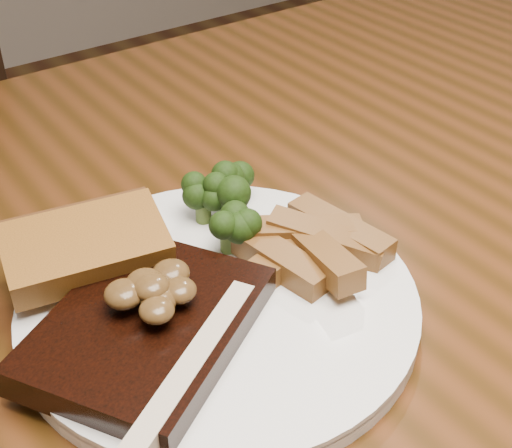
{
  "coord_description": "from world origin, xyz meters",
  "views": [
    {
      "loc": [
        -0.26,
        -0.38,
        1.11
      ],
      "look_at": [
        0.01,
        -0.0,
        0.78
      ],
      "focal_mm": 50.0,
      "sensor_mm": 36.0,
      "label": 1
    }
  ],
  "objects_px": {
    "steak": "(148,328)",
    "potato_wedges": "(310,250)",
    "plate": "(219,304)",
    "dining_table": "(249,337)",
    "garlic_bread": "(89,269)"
  },
  "relations": [
    {
      "from": "steak",
      "to": "potato_wedges",
      "type": "height_order",
      "value": "same"
    },
    {
      "from": "plate",
      "to": "potato_wedges",
      "type": "bearing_deg",
      "value": -4.4
    },
    {
      "from": "dining_table",
      "to": "garlic_bread",
      "type": "distance_m",
      "value": 0.17
    },
    {
      "from": "dining_table",
      "to": "potato_wedges",
      "type": "height_order",
      "value": "potato_wedges"
    },
    {
      "from": "plate",
      "to": "potato_wedges",
      "type": "height_order",
      "value": "potato_wedges"
    },
    {
      "from": "plate",
      "to": "steak",
      "type": "relative_size",
      "value": 1.83
    },
    {
      "from": "garlic_bread",
      "to": "plate",
      "type": "bearing_deg",
      "value": -35.32
    },
    {
      "from": "garlic_bread",
      "to": "potato_wedges",
      "type": "bearing_deg",
      "value": -16.6
    },
    {
      "from": "dining_table",
      "to": "potato_wedges",
      "type": "distance_m",
      "value": 0.13
    },
    {
      "from": "steak",
      "to": "potato_wedges",
      "type": "xyz_separation_m",
      "value": [
        0.14,
        0.0,
        0.0
      ]
    },
    {
      "from": "dining_table",
      "to": "garlic_bread",
      "type": "height_order",
      "value": "garlic_bread"
    },
    {
      "from": "plate",
      "to": "steak",
      "type": "distance_m",
      "value": 0.07
    },
    {
      "from": "potato_wedges",
      "to": "steak",
      "type": "bearing_deg",
      "value": -179.01
    },
    {
      "from": "dining_table",
      "to": "garlic_bread",
      "type": "relative_size",
      "value": 13.72
    },
    {
      "from": "dining_table",
      "to": "steak",
      "type": "xyz_separation_m",
      "value": [
        -0.12,
        -0.05,
        0.12
      ]
    }
  ]
}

